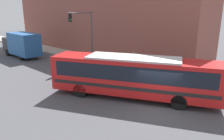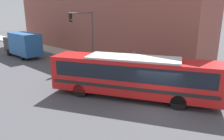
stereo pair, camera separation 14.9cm
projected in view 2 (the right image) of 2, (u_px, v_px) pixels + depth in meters
name	position (u px, v px, depth m)	size (l,w,h in m)	color
ground_plane	(159.00, 107.00, 14.53)	(120.00, 120.00, 0.00)	#47474C
sidewalk	(63.00, 53.00, 32.02)	(3.18, 70.00, 0.18)	#A8A399
building_facade	(96.00, 11.00, 32.08)	(6.00, 33.43, 12.04)	brown
city_bus	(133.00, 74.00, 15.68)	(7.35, 11.81, 3.07)	red
delivery_truck	(23.00, 44.00, 29.21)	(2.34, 6.90, 3.26)	#265999
fire_hydrant	(167.00, 76.00, 19.51)	(0.26, 0.35, 0.69)	red
traffic_light_pole	(85.00, 29.00, 24.60)	(3.28, 0.35, 5.85)	#47474C
parking_meter	(116.00, 60.00, 23.43)	(0.14, 0.14, 1.30)	#47474C
pedestrian_near_corner	(161.00, 64.00, 21.76)	(0.34, 0.34, 1.57)	#23283D
pedestrian_mid_block	(134.00, 59.00, 23.80)	(0.34, 0.34, 1.69)	slate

